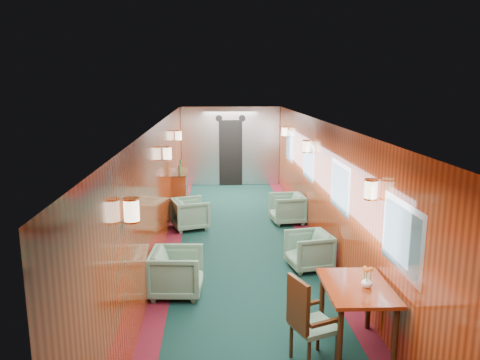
{
  "coord_description": "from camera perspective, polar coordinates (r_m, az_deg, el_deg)",
  "views": [
    {
      "loc": [
        -0.56,
        -8.23,
        3.09
      ],
      "look_at": [
        0.0,
        1.07,
        1.15
      ],
      "focal_mm": 35.0,
      "sensor_mm": 36.0,
      "label": 1
    }
  ],
  "objects": [
    {
      "name": "armchair_left_far",
      "position": [
        10.14,
        -6.06,
        -4.11
      ],
      "size": [
        0.9,
        0.89,
        0.66
      ],
      "primitive_type": "imported",
      "rotation": [
        0.0,
        0.0,
        1.87
      ],
      "color": "#214D3C",
      "rests_on": "ground"
    },
    {
      "name": "flower_vase",
      "position": [
        5.64,
        15.22,
        -11.89
      ],
      "size": [
        0.15,
        0.15,
        0.13
      ],
      "primitive_type": "imported",
      "rotation": [
        0.0,
        0.0,
        -0.25
      ],
      "color": "white",
      "rests_on": "dining_table"
    },
    {
      "name": "credenza",
      "position": [
        11.4,
        -7.27,
        -1.41
      ],
      "size": [
        0.35,
        1.12,
        1.28
      ],
      "color": "maroon",
      "rests_on": "ground"
    },
    {
      "name": "bulkhead",
      "position": [
        14.28,
        -1.16,
        4.1
      ],
      "size": [
        2.98,
        0.17,
        2.39
      ],
      "color": "silver",
      "rests_on": "ground"
    },
    {
      "name": "side_chair",
      "position": [
        5.4,
        8.18,
        -16.31
      ],
      "size": [
        0.59,
        0.6,
        1.04
      ],
      "rotation": [
        0.0,
        0.0,
        0.37
      ],
      "color": "#214D3C",
      "rests_on": "ground"
    },
    {
      "name": "dining_table",
      "position": [
        5.73,
        14.05,
        -13.56
      ],
      "size": [
        0.77,
        1.09,
        0.8
      ],
      "rotation": [
        0.0,
        0.0,
        -0.02
      ],
      "color": "maroon",
      "rests_on": "ground"
    },
    {
      "name": "armchair_right_near",
      "position": [
        8.06,
        8.38,
        -8.51
      ],
      "size": [
        0.8,
        0.79,
        0.63
      ],
      "primitive_type": "imported",
      "rotation": [
        0.0,
        0.0,
        -1.39
      ],
      "color": "#214D3C",
      "rests_on": "ground"
    },
    {
      "name": "armchair_left_near",
      "position": [
        7.1,
        -7.71,
        -11.1
      ],
      "size": [
        0.81,
        0.79,
        0.69
      ],
      "primitive_type": "imported",
      "rotation": [
        0.0,
        0.0,
        1.5
      ],
      "color": "#214D3C",
      "rests_on": "ground"
    },
    {
      "name": "windows_right",
      "position": [
        8.88,
        9.95,
        0.93
      ],
      "size": [
        0.02,
        8.6,
        0.8
      ],
      "color": "#B2B5B9",
      "rests_on": "ground"
    },
    {
      "name": "armchair_right_far",
      "position": [
        10.53,
        5.77,
        -3.5
      ],
      "size": [
        0.79,
        0.77,
        0.66
      ],
      "primitive_type": "imported",
      "rotation": [
        0.0,
        0.0,
        -1.48
      ],
      "color": "#214D3C",
      "rests_on": "ground"
    },
    {
      "name": "wall_sconces",
      "position": [
        8.91,
        0.19,
        3.36
      ],
      "size": [
        2.97,
        7.97,
        0.25
      ],
      "color": "#FFEEC6",
      "rests_on": "ground"
    },
    {
      "name": "room",
      "position": [
        8.38,
        0.44,
        1.75
      ],
      "size": [
        12.0,
        12.1,
        2.4
      ],
      "color": "black",
      "rests_on": "ground"
    }
  ]
}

